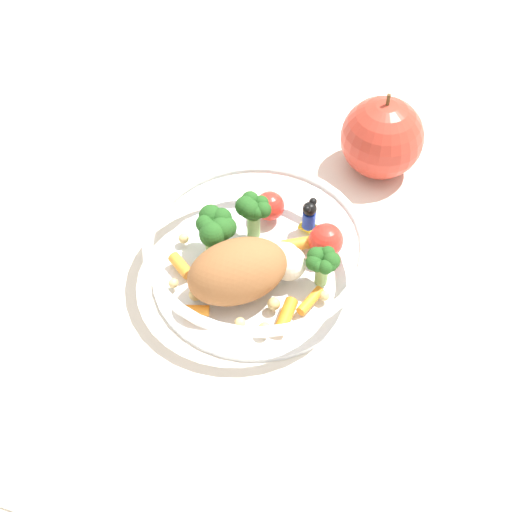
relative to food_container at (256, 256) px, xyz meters
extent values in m
plane|color=silver|center=(-0.02, -0.01, -0.03)|extent=(2.40, 2.40, 0.00)
cylinder|color=white|center=(0.00, 0.00, -0.03)|extent=(0.19, 0.19, 0.01)
torus|color=white|center=(0.00, 0.00, 0.02)|extent=(0.20, 0.20, 0.01)
ellipsoid|color=#935B33|center=(0.03, 0.00, 0.01)|extent=(0.11, 0.09, 0.06)
cylinder|color=#7FAD5B|center=(-0.03, -0.03, -0.01)|extent=(0.01, 0.01, 0.03)
sphere|color=#23561E|center=(-0.03, -0.03, 0.02)|extent=(0.02, 0.02, 0.02)
sphere|color=#23561E|center=(-0.03, -0.02, 0.02)|extent=(0.01, 0.01, 0.01)
sphere|color=#23561E|center=(-0.04, -0.02, 0.02)|extent=(0.02, 0.02, 0.02)
sphere|color=#23561E|center=(-0.04, -0.03, 0.02)|extent=(0.01, 0.01, 0.01)
sphere|color=#23561E|center=(-0.04, -0.04, 0.02)|extent=(0.02, 0.02, 0.02)
sphere|color=#23561E|center=(-0.03, -0.04, 0.02)|extent=(0.02, 0.02, 0.02)
cylinder|color=#8EB766|center=(-0.03, 0.05, -0.01)|extent=(0.01, 0.01, 0.02)
sphere|color=#23561E|center=(-0.02, 0.05, 0.01)|extent=(0.01, 0.01, 0.01)
sphere|color=#23561E|center=(-0.02, 0.06, 0.01)|extent=(0.01, 0.01, 0.01)
sphere|color=#23561E|center=(-0.03, 0.06, 0.01)|extent=(0.01, 0.01, 0.01)
sphere|color=#23561E|center=(-0.03, 0.06, 0.01)|extent=(0.02, 0.02, 0.02)
sphere|color=#23561E|center=(-0.04, 0.05, 0.01)|extent=(0.01, 0.01, 0.01)
sphere|color=#23561E|center=(-0.03, 0.05, 0.01)|extent=(0.02, 0.02, 0.02)
sphere|color=#23561E|center=(-0.03, 0.05, 0.01)|extent=(0.02, 0.02, 0.02)
sphere|color=#23561E|center=(-0.02, 0.05, 0.01)|extent=(0.01, 0.01, 0.01)
cylinder|color=#7FAD5B|center=(0.01, -0.05, -0.01)|extent=(0.02, 0.02, 0.02)
sphere|color=#23561E|center=(0.01, -0.05, 0.02)|extent=(0.02, 0.02, 0.02)
sphere|color=#23561E|center=(0.02, -0.04, 0.01)|extent=(0.02, 0.02, 0.02)
sphere|color=#23561E|center=(0.01, -0.04, 0.01)|extent=(0.02, 0.02, 0.02)
sphere|color=#23561E|center=(0.00, -0.04, 0.01)|extent=(0.02, 0.02, 0.02)
sphere|color=#23561E|center=(0.00, -0.04, 0.01)|extent=(0.02, 0.02, 0.02)
sphere|color=#23561E|center=(0.00, -0.05, 0.01)|extent=(0.02, 0.02, 0.02)
sphere|color=#23561E|center=(0.01, -0.05, 0.01)|extent=(0.02, 0.02, 0.02)
sphere|color=#23561E|center=(0.01, -0.05, 0.02)|extent=(0.02, 0.02, 0.02)
sphere|color=silver|center=(-0.01, 0.02, 0.00)|extent=(0.03, 0.03, 0.03)
sphere|color=silver|center=(-0.02, 0.03, 0.00)|extent=(0.03, 0.03, 0.03)
sphere|color=silver|center=(-0.02, 0.02, 0.00)|extent=(0.03, 0.03, 0.03)
sphere|color=silver|center=(-0.02, 0.02, -0.01)|extent=(0.02, 0.02, 0.02)
sphere|color=silver|center=(-0.02, 0.02, 0.00)|extent=(0.03, 0.03, 0.03)
cube|color=yellow|center=(-0.07, 0.00, -0.02)|extent=(0.01, 0.02, 0.00)
cylinder|color=#1933B2|center=(-0.07, 0.00, -0.01)|extent=(0.01, 0.01, 0.02)
sphere|color=black|center=(-0.07, 0.00, 0.01)|extent=(0.01, 0.01, 0.01)
sphere|color=black|center=(-0.08, 0.00, 0.01)|extent=(0.01, 0.01, 0.01)
sphere|color=black|center=(-0.07, 0.00, 0.01)|extent=(0.01, 0.01, 0.01)
cylinder|color=orange|center=(0.04, -0.05, -0.02)|extent=(0.02, 0.03, 0.01)
cylinder|color=orange|center=(-0.05, 0.01, -0.01)|extent=(0.03, 0.03, 0.01)
cylinder|color=orange|center=(0.00, 0.06, -0.02)|extent=(0.03, 0.01, 0.01)
cylinder|color=orange|center=(0.02, 0.06, -0.01)|extent=(0.03, 0.02, 0.01)
cylinder|color=orange|center=(0.07, 0.00, -0.02)|extent=(0.02, 0.02, 0.01)
sphere|color=red|center=(-0.06, -0.04, -0.01)|extent=(0.03, 0.03, 0.03)
sphere|color=red|center=(-0.06, 0.03, 0.00)|extent=(0.03, 0.03, 0.03)
sphere|color=#D1B775|center=(0.02, -0.07, -0.02)|extent=(0.01, 0.01, 0.01)
sphere|color=tan|center=(-0.02, -0.07, -0.02)|extent=(0.01, 0.01, 0.01)
sphere|color=tan|center=(-0.02, 0.07, -0.02)|extent=(0.01, 0.01, 0.01)
sphere|color=#D1B775|center=(0.06, -0.04, -0.02)|extent=(0.01, 0.01, 0.01)
sphere|color=#D1B775|center=(0.06, 0.03, -0.02)|extent=(0.01, 0.01, 0.01)
sphere|color=tan|center=(0.02, 0.04, -0.01)|extent=(0.01, 0.01, 0.01)
sphere|color=tan|center=(0.05, 0.05, -0.02)|extent=(0.01, 0.01, 0.01)
sphere|color=tan|center=(0.06, -0.02, -0.01)|extent=(0.01, 0.01, 0.01)
sphere|color=#BC3828|center=(-0.19, 0.00, 0.01)|extent=(0.08, 0.08, 0.08)
cylinder|color=brown|center=(-0.19, 0.00, 0.06)|extent=(0.00, 0.00, 0.01)
cube|color=silver|center=(0.21, 0.03, -0.03)|extent=(0.15, 0.15, 0.01)
camera|label=1|loc=(0.33, 0.29, 0.53)|focal=54.12mm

